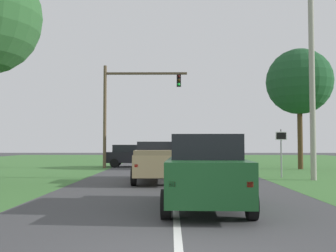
{
  "coord_description": "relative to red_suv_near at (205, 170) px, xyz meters",
  "views": [
    {
      "loc": [
        -0.13,
        -6.25,
        1.81
      ],
      "look_at": [
        -0.33,
        18.31,
        2.95
      ],
      "focal_mm": 41.36,
      "sensor_mm": 36.0,
      "label": 1
    }
  ],
  "objects": [
    {
      "name": "oak_tree_right",
      "position": [
        8.32,
        16.95,
        5.23
      ],
      "size": [
        4.73,
        4.73,
        8.69
      ],
      "color": "#4C351E",
      "rests_on": "ground_plane"
    },
    {
      "name": "red_suv_near",
      "position": [
        0.0,
        0.0,
        0.0
      ],
      "size": [
        2.44,
        4.95,
        2.06
      ],
      "color": "#194C23",
      "rests_on": "ground_plane"
    },
    {
      "name": "utility_pole_right",
      "position": [
        6.17,
        8.54,
        3.73
      ],
      "size": [
        0.28,
        0.28,
        9.61
      ],
      "primitive_type": "cylinder",
      "color": "#9E998E",
      "rests_on": "ground_plane"
    },
    {
      "name": "crossing_suv_far",
      "position": [
        -4.06,
        19.67,
        -0.16
      ],
      "size": [
        4.31,
        2.14,
        1.74
      ],
      "color": "black",
      "rests_on": "ground_plane"
    },
    {
      "name": "pickup_truck_lead",
      "position": [
        -1.69,
        7.58,
        -0.08
      ],
      "size": [
        2.25,
        5.53,
        1.91
      ],
      "color": "tan",
      "rests_on": "ground_plane"
    },
    {
      "name": "ground_plane",
      "position": [
        -0.84,
        7.36,
        -1.07
      ],
      "size": [
        120.0,
        120.0,
        0.0
      ],
      "primitive_type": "plane",
      "color": "#424244"
    },
    {
      "name": "traffic_light",
      "position": [
        -4.39,
        17.97,
        3.93
      ],
      "size": [
        6.3,
        0.4,
        7.72
      ],
      "color": "brown",
      "rests_on": "ground_plane"
    },
    {
      "name": "lane_centre_stripe",
      "position": [
        -0.84,
        -3.64,
        -1.07
      ],
      "size": [
        0.16,
        42.07,
        0.01
      ],
      "primitive_type": "cube",
      "color": "white",
      "rests_on": "ground_plane"
    },
    {
      "name": "keep_moving_sign",
      "position": [
        4.96,
        9.93,
        0.58
      ],
      "size": [
        0.6,
        0.09,
        2.6
      ],
      "color": "gray",
      "rests_on": "ground_plane"
    }
  ]
}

